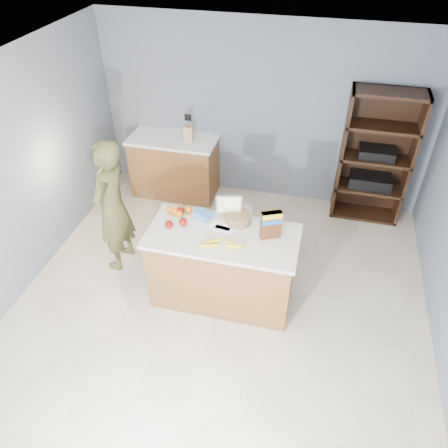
% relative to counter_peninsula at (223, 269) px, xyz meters
% --- Properties ---
extents(floor, '(4.50, 5.00, 0.02)m').
position_rel_counter_peninsula_xyz_m(floor, '(0.00, -0.30, -0.42)').
color(floor, beige).
rests_on(floor, ground).
extents(walls, '(4.52, 5.02, 2.51)m').
position_rel_counter_peninsula_xyz_m(walls, '(0.00, -0.30, 1.24)').
color(walls, slate).
rests_on(walls, ground).
extents(counter_peninsula, '(1.56, 0.76, 0.90)m').
position_rel_counter_peninsula_xyz_m(counter_peninsula, '(0.00, 0.00, 0.00)').
color(counter_peninsula, brown).
rests_on(counter_peninsula, ground).
extents(back_cabinet, '(1.24, 0.62, 0.90)m').
position_rel_counter_peninsula_xyz_m(back_cabinet, '(-1.20, 1.90, 0.04)').
color(back_cabinet, brown).
rests_on(back_cabinet, ground).
extents(shelving_unit, '(0.90, 0.40, 1.80)m').
position_rel_counter_peninsula_xyz_m(shelving_unit, '(1.55, 2.05, 0.45)').
color(shelving_unit, black).
rests_on(shelving_unit, ground).
extents(person, '(0.41, 0.61, 1.64)m').
position_rel_counter_peninsula_xyz_m(person, '(-1.36, 0.27, 0.41)').
color(person, '#4D4D26').
rests_on(person, ground).
extents(knife_block, '(0.12, 0.10, 0.31)m').
position_rel_counter_peninsula_xyz_m(knife_block, '(-0.95, 1.88, 0.60)').
color(knife_block, tan).
rests_on(knife_block, back_cabinet).
extents(envelopes, '(0.28, 0.20, 0.00)m').
position_rel_counter_peninsula_xyz_m(envelopes, '(-0.03, 0.10, 0.49)').
color(envelopes, white).
rests_on(envelopes, counter_peninsula).
extents(bananas, '(0.46, 0.22, 0.05)m').
position_rel_counter_peninsula_xyz_m(bananas, '(0.03, -0.17, 0.51)').
color(bananas, yellow).
rests_on(bananas, counter_peninsula).
extents(apples, '(0.21, 0.34, 0.09)m').
position_rel_counter_peninsula_xyz_m(apples, '(-0.51, 0.08, 0.53)').
color(apples, maroon).
rests_on(apples, counter_peninsula).
extents(oranges, '(0.27, 0.19, 0.08)m').
position_rel_counter_peninsula_xyz_m(oranges, '(-0.55, 0.24, 0.52)').
color(oranges, orange).
rests_on(oranges, counter_peninsula).
extents(blue_carton, '(0.21, 0.18, 0.08)m').
position_rel_counter_peninsula_xyz_m(blue_carton, '(-0.28, 0.22, 0.52)').
color(blue_carton, blue).
rests_on(blue_carton, counter_peninsula).
extents(salad_bowl, '(0.30, 0.30, 0.13)m').
position_rel_counter_peninsula_xyz_m(salad_bowl, '(0.10, 0.26, 0.54)').
color(salad_bowl, '#267219').
rests_on(salad_bowl, counter_peninsula).
extents(tv, '(0.28, 0.12, 0.28)m').
position_rel_counter_peninsula_xyz_m(tv, '(-0.01, 0.31, 0.64)').
color(tv, silver).
rests_on(tv, counter_peninsula).
extents(cereal_box, '(0.22, 0.15, 0.31)m').
position_rel_counter_peninsula_xyz_m(cereal_box, '(0.47, 0.08, 0.66)').
color(cereal_box, '#592B14').
rests_on(cereal_box, counter_peninsula).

